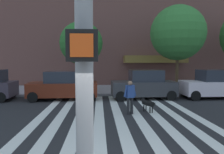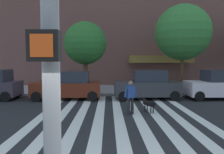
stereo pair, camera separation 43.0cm
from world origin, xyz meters
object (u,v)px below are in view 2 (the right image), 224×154
(street_tree_nearest, at_px, (85,43))
(dog_on_leash, at_px, (148,104))
(parked_car_behind_first, at_px, (67,86))
(parked_car_third_in_line, at_px, (147,85))
(parked_car_fourth_in_line, at_px, (222,85))
(street_tree_middle, at_px, (183,33))
(pedestrian_dog_walker, at_px, (130,96))

(street_tree_nearest, bearing_deg, dog_on_leash, -58.61)
(parked_car_behind_first, distance_m, street_tree_nearest, 3.97)
(parked_car_third_in_line, distance_m, parked_car_fourth_in_line, 5.13)
(parked_car_fourth_in_line, relative_size, dog_on_leash, 4.33)
(parked_car_third_in_line, xyz_separation_m, street_tree_nearest, (-4.42, 2.39, 3.01))
(parked_car_third_in_line, xyz_separation_m, parked_car_fourth_in_line, (5.13, -0.00, 0.02))
(street_tree_middle, xyz_separation_m, dog_on_leash, (-3.83, -6.50, -4.37))
(pedestrian_dog_walker, bearing_deg, parked_car_third_in_line, 70.08)
(parked_car_third_in_line, relative_size, dog_on_leash, 4.00)
(pedestrian_dog_walker, relative_size, dog_on_leash, 1.50)
(parked_car_behind_first, bearing_deg, parked_car_fourth_in_line, -0.00)
(parked_car_fourth_in_line, distance_m, dog_on_leash, 6.94)
(street_tree_nearest, bearing_deg, street_tree_middle, 1.83)
(parked_car_behind_first, relative_size, street_tree_nearest, 0.83)
(pedestrian_dog_walker, xyz_separation_m, dog_on_leash, (0.96, 0.45, -0.48))
(parked_car_behind_first, height_order, dog_on_leash, parked_car_behind_first)
(parked_car_behind_first, relative_size, parked_car_fourth_in_line, 0.96)
(parked_car_fourth_in_line, xyz_separation_m, pedestrian_dog_walker, (-6.70, -4.32, -0.03))
(street_tree_nearest, distance_m, street_tree_middle, 7.70)
(dog_on_leash, bearing_deg, pedestrian_dog_walker, -154.68)
(parked_car_fourth_in_line, bearing_deg, parked_car_behind_first, 180.00)
(pedestrian_dog_walker, distance_m, dog_on_leash, 1.17)
(pedestrian_dog_walker, bearing_deg, street_tree_middle, 55.46)
(parked_car_fourth_in_line, xyz_separation_m, street_tree_nearest, (-9.56, 2.39, 2.98))
(parked_car_third_in_line, height_order, dog_on_leash, parked_car_third_in_line)
(street_tree_middle, bearing_deg, pedestrian_dog_walker, -124.54)
(parked_car_third_in_line, distance_m, pedestrian_dog_walker, 4.60)
(parked_car_behind_first, bearing_deg, dog_on_leash, -38.83)
(parked_car_third_in_line, height_order, pedestrian_dog_walker, parked_car_third_in_line)
(parked_car_third_in_line, height_order, parked_car_fourth_in_line, parked_car_third_in_line)
(street_tree_nearest, xyz_separation_m, pedestrian_dog_walker, (2.86, -6.71, -3.01))
(parked_car_behind_first, distance_m, pedestrian_dog_walker, 5.79)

